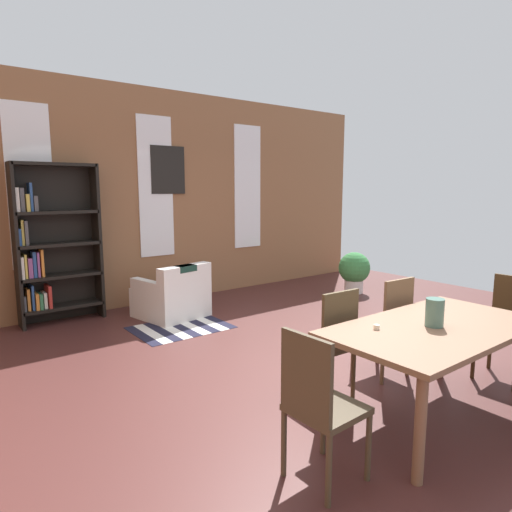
# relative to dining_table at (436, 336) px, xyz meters

# --- Properties ---
(ground_plane) EXTENTS (9.60, 9.60, 0.00)m
(ground_plane) POSITION_rel_dining_table_xyz_m (-0.09, 1.03, -0.66)
(ground_plane) COLOR #4C2624
(back_wall_brick) EXTENTS (8.38, 0.12, 3.22)m
(back_wall_brick) POSITION_rel_dining_table_xyz_m (-0.09, 4.65, 0.95)
(back_wall_brick) COLOR #906140
(back_wall_brick) RESTS_ON ground
(window_pane_0) EXTENTS (0.55, 0.02, 2.09)m
(window_pane_0) POSITION_rel_dining_table_xyz_m (-1.81, 4.58, 1.11)
(window_pane_0) COLOR white
(window_pane_1) EXTENTS (0.55, 0.02, 2.09)m
(window_pane_1) POSITION_rel_dining_table_xyz_m (-0.09, 4.58, 1.11)
(window_pane_1) COLOR white
(window_pane_2) EXTENTS (0.55, 0.02, 2.09)m
(window_pane_2) POSITION_rel_dining_table_xyz_m (1.64, 4.58, 1.11)
(window_pane_2) COLOR white
(dining_table) EXTENTS (1.74, 0.95, 0.74)m
(dining_table) POSITION_rel_dining_table_xyz_m (0.00, 0.00, 0.00)
(dining_table) COLOR brown
(dining_table) RESTS_ON ground
(vase_on_table) EXTENTS (0.13, 0.13, 0.21)m
(vase_on_table) POSITION_rel_dining_table_xyz_m (-0.03, 0.00, 0.19)
(vase_on_table) COLOR #4C7266
(vase_on_table) RESTS_ON dining_table
(tealight_candle_0) EXTENTS (0.04, 0.04, 0.03)m
(tealight_candle_0) POSITION_rel_dining_table_xyz_m (-0.43, 0.21, 0.10)
(tealight_candle_0) COLOR silver
(tealight_candle_0) RESTS_ON dining_table
(dining_chair_far_left) EXTENTS (0.42, 0.42, 0.95)m
(dining_chair_far_left) POSITION_rel_dining_table_xyz_m (-0.39, 0.70, -0.15)
(dining_chair_far_left) COLOR #483A25
(dining_chair_far_left) RESTS_ON ground
(dining_chair_far_right) EXTENTS (0.42, 0.42, 0.95)m
(dining_chair_far_right) POSITION_rel_dining_table_xyz_m (0.39, 0.70, -0.15)
(dining_chair_far_right) COLOR brown
(dining_chair_far_right) RESTS_ON ground
(dining_chair_head_left) EXTENTS (0.42, 0.42, 0.95)m
(dining_chair_head_left) POSITION_rel_dining_table_xyz_m (-1.24, -0.00, -0.15)
(dining_chair_head_left) COLOR #463B2A
(dining_chair_head_left) RESTS_ON ground
(dining_chair_head_right) EXTENTS (0.42, 0.42, 0.95)m
(dining_chair_head_right) POSITION_rel_dining_table_xyz_m (1.24, 0.00, -0.15)
(dining_chair_head_right) COLOR #392714
(dining_chair_head_right) RESTS_ON ground
(bookshelf_tall) EXTENTS (1.04, 0.31, 2.08)m
(bookshelf_tall) POSITION_rel_dining_table_xyz_m (-1.64, 4.41, 0.36)
(bookshelf_tall) COLOR black
(bookshelf_tall) RESTS_ON ground
(armchair_white) EXTENTS (0.94, 0.94, 0.75)m
(armchair_white) POSITION_rel_dining_table_xyz_m (-0.30, 3.70, -0.38)
(armchair_white) COLOR white
(armchair_white) RESTS_ON ground
(potted_plant_corner) EXTENTS (0.53, 0.53, 0.69)m
(potted_plant_corner) POSITION_rel_dining_table_xyz_m (2.79, 3.12, -0.27)
(potted_plant_corner) COLOR silver
(potted_plant_corner) RESTS_ON ground
(striped_rug) EXTENTS (1.17, 0.87, 0.01)m
(striped_rug) POSITION_rel_dining_table_xyz_m (-0.46, 3.19, -0.66)
(striped_rug) COLOR #1E1E33
(striped_rug) RESTS_ON ground
(framed_picture) EXTENTS (0.56, 0.03, 0.72)m
(framed_picture) POSITION_rel_dining_table_xyz_m (0.12, 4.58, 1.37)
(framed_picture) COLOR black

